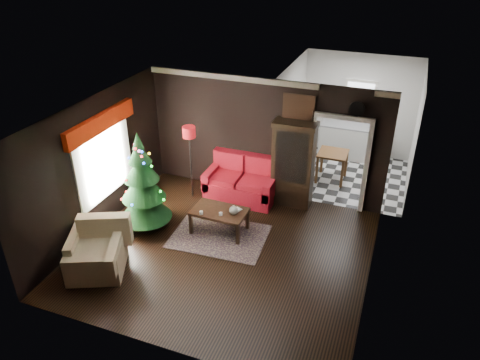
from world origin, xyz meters
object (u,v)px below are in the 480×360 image
at_px(christmas_tree, 143,183).
at_px(armchair, 95,250).
at_px(coffee_table, 219,221).
at_px(kitchen_table, 332,166).
at_px(teapot, 234,210).
at_px(wall_clock, 357,109).
at_px(curio_cabinet, 293,166).
at_px(floor_lamp, 191,165).
at_px(loveseat, 241,179).

xyz_separation_m(christmas_tree, armchair, (-0.10, -1.58, -0.59)).
distance_m(christmas_tree, coffee_table, 1.75).
bearing_deg(kitchen_table, teapot, -114.65).
relative_size(coffee_table, wall_clock, 3.50).
bearing_deg(coffee_table, curio_cabinet, 56.28).
height_order(floor_lamp, coffee_table, floor_lamp).
relative_size(floor_lamp, armchair, 1.80).
height_order(christmas_tree, teapot, christmas_tree).
bearing_deg(teapot, coffee_table, 175.51).
distance_m(christmas_tree, armchair, 1.69).
distance_m(coffee_table, teapot, 0.48).
relative_size(loveseat, floor_lamp, 0.91).
distance_m(curio_cabinet, armchair, 4.54).
distance_m(armchair, kitchen_table, 6.05).
relative_size(curio_cabinet, coffee_table, 1.70).
height_order(armchair, coffee_table, armchair).
bearing_deg(christmas_tree, armchair, -93.73).
xyz_separation_m(floor_lamp, coffee_table, (1.16, -1.11, -0.57)).
bearing_deg(christmas_tree, teapot, 10.24).
distance_m(curio_cabinet, christmas_tree, 3.31).
relative_size(armchair, wall_clock, 3.24).
height_order(curio_cabinet, wall_clock, wall_clock).
xyz_separation_m(floor_lamp, teapot, (1.49, -1.13, -0.22)).
relative_size(floor_lamp, coffee_table, 1.67).
bearing_deg(floor_lamp, armchair, -98.64).
xyz_separation_m(loveseat, wall_clock, (2.35, 0.40, 1.88)).
distance_m(christmas_tree, teapot, 1.93).
relative_size(loveseat, wall_clock, 5.31).
bearing_deg(armchair, coffee_table, 25.98).
bearing_deg(coffee_table, armchair, -129.94).
bearing_deg(teapot, kitchen_table, 65.35).
xyz_separation_m(armchair, kitchen_table, (3.38, 5.02, -0.09)).
distance_m(christmas_tree, wall_clock, 4.60).
xyz_separation_m(wall_clock, kitchen_table, (-0.55, 1.25, -2.00)).
height_order(teapot, wall_clock, wall_clock).
height_order(loveseat, floor_lamp, floor_lamp).
xyz_separation_m(teapot, wall_clock, (1.97, 1.85, 1.77)).
bearing_deg(curio_cabinet, wall_clock, 8.53).
distance_m(curio_cabinet, wall_clock, 1.88).
height_order(curio_cabinet, teapot, curio_cabinet).
height_order(floor_lamp, christmas_tree, christmas_tree).
height_order(armchair, kitchen_table, armchair).
relative_size(floor_lamp, christmas_tree, 0.90).
relative_size(teapot, kitchen_table, 0.27).
xyz_separation_m(floor_lamp, wall_clock, (3.47, 0.72, 1.55)).
bearing_deg(loveseat, curio_cabinet, 10.83).
height_order(christmas_tree, armchair, christmas_tree).
relative_size(curio_cabinet, armchair, 1.83).
bearing_deg(coffee_table, kitchen_table, 60.38).
xyz_separation_m(coffee_table, wall_clock, (2.30, 1.83, 2.12)).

